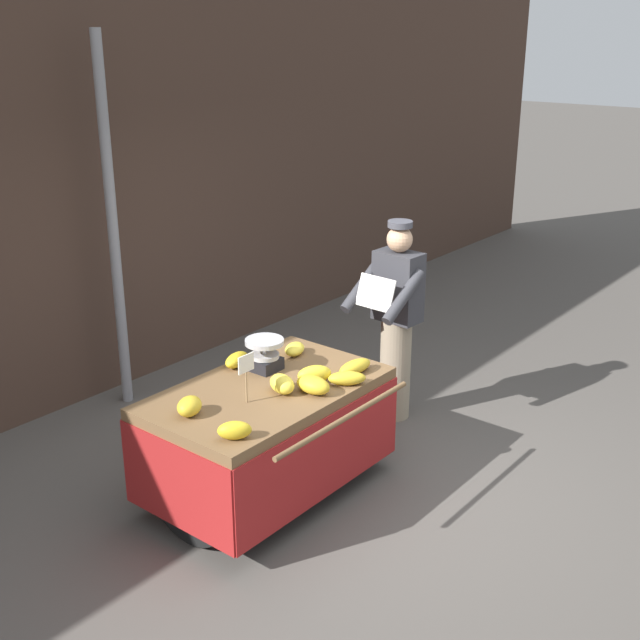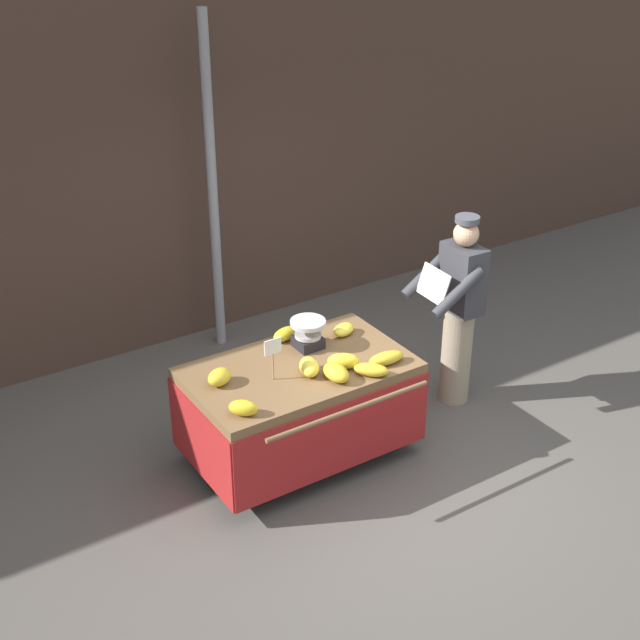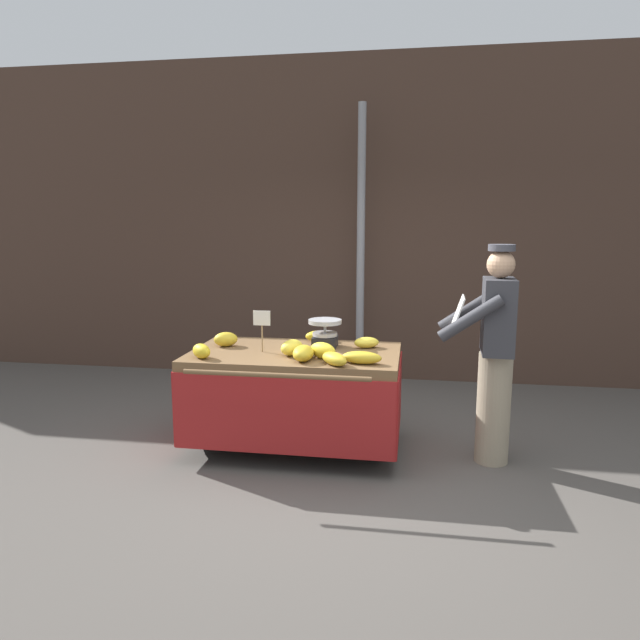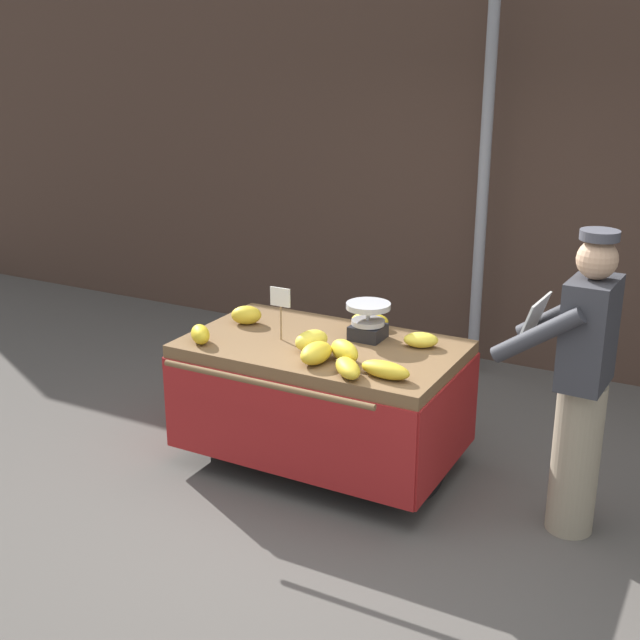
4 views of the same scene
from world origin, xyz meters
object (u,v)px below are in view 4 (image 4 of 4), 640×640
object	(u,v)px
banana_bunch_2	(348,368)
street_pole	(483,182)
banana_bunch_0	(246,315)
banana_bunch_7	(345,351)
banana_bunch_4	(370,320)
banana_cart	(322,377)
banana_bunch_1	(311,341)
banana_bunch_5	(385,370)
banana_bunch_8	(421,340)
banana_bunch_6	(200,334)
price_sign	(280,302)
banana_bunch_3	(316,353)
vendor_person	(580,384)
weighing_scale	(368,321)

from	to	relation	value
banana_bunch_2	street_pole	bearing A→B (deg)	90.92
banana_bunch_0	banana_bunch_7	xyz separation A→B (m)	(0.88, -0.31, 0.00)
banana_bunch_0	banana_bunch_4	world-z (taller)	banana_bunch_0
banana_cart	banana_bunch_0	distance (m)	0.69
banana_cart	banana_bunch_1	bearing A→B (deg)	-88.39
street_pole	banana_bunch_7	world-z (taller)	street_pole
banana_bunch_0	banana_bunch_5	size ratio (longest dim) A/B	0.67
banana_bunch_8	banana_bunch_6	bearing A→B (deg)	-154.68
price_sign	banana_bunch_3	distance (m)	0.49
price_sign	banana_bunch_6	bearing A→B (deg)	-144.78
banana_cart	vendor_person	size ratio (longest dim) A/B	1.00
banana_cart	banana_bunch_6	world-z (taller)	banana_bunch_6
banana_bunch_5	banana_cart	bearing A→B (deg)	150.19
street_pole	banana_bunch_7	bearing A→B (deg)	-92.00
price_sign	vendor_person	bearing A→B (deg)	1.78
banana_bunch_4	banana_bunch_1	bearing A→B (deg)	-103.23
street_pole	price_sign	size ratio (longest dim) A/B	9.29
street_pole	banana_bunch_6	size ratio (longest dim) A/B	15.23
banana_cart	banana_bunch_8	size ratio (longest dim) A/B	8.15
banana_bunch_3	banana_bunch_5	bearing A→B (deg)	-2.43
banana_bunch_2	banana_bunch_6	size ratio (longest dim) A/B	1.27
street_pole	banana_bunch_5	size ratio (longest dim) A/B	10.55
banana_bunch_3	banana_bunch_4	size ratio (longest dim) A/B	1.06
price_sign	banana_bunch_8	xyz separation A→B (m)	(0.82, 0.29, -0.20)
street_pole	banana_cart	bearing A→B (deg)	-99.58
banana_bunch_1	banana_bunch_4	size ratio (longest dim) A/B	0.93
banana_bunch_7	vendor_person	xyz separation A→B (m)	(1.31, 0.20, -0.02)
banana_bunch_5	weighing_scale	bearing A→B (deg)	123.78
street_pole	vendor_person	distance (m)	2.48
banana_bunch_2	banana_bunch_3	distance (m)	0.27
banana_cart	banana_bunch_5	distance (m)	0.72
price_sign	vendor_person	size ratio (longest dim) A/B	0.20
banana_bunch_2	vendor_person	xyz separation A→B (m)	(1.19, 0.40, -0.01)
weighing_scale	banana_cart	bearing A→B (deg)	-135.84
banana_bunch_5	banana_bunch_8	xyz separation A→B (m)	(-0.01, 0.56, -0.00)
banana_bunch_1	banana_bunch_8	xyz separation A→B (m)	(0.56, 0.37, -0.02)
banana_cart	banana_bunch_7	size ratio (longest dim) A/B	7.10
banana_bunch_0	price_sign	bearing A→B (deg)	-23.80
banana_bunch_7	banana_bunch_8	distance (m)	0.53
street_pole	banana_bunch_2	world-z (taller)	street_pole
street_pole	banana_bunch_8	xyz separation A→B (m)	(0.22, -1.80, -0.70)
banana_bunch_3	banana_bunch_4	bearing A→B (deg)	89.53
banana_bunch_3	banana_bunch_8	bearing A→B (deg)	50.99
price_sign	banana_bunch_5	xyz separation A→B (m)	(0.83, -0.26, -0.20)
banana_bunch_4	vendor_person	xyz separation A→B (m)	(1.44, -0.42, -0.01)
weighing_scale	banana_bunch_6	bearing A→B (deg)	-147.41
banana_bunch_7	banana_bunch_8	world-z (taller)	banana_bunch_7
banana_bunch_4	banana_bunch_6	bearing A→B (deg)	-136.24
price_sign	banana_bunch_1	bearing A→B (deg)	-16.18
banana_cart	banana_bunch_3	distance (m)	0.44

